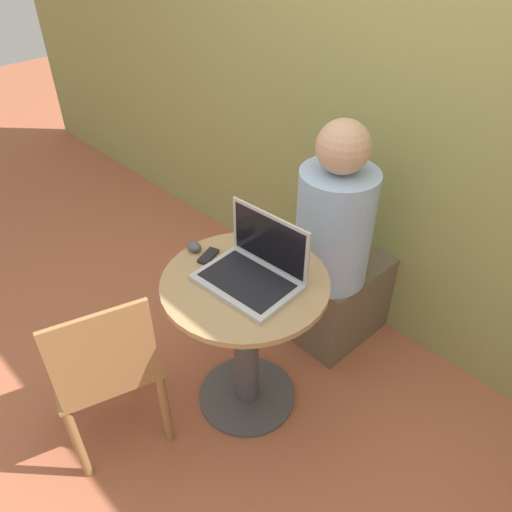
% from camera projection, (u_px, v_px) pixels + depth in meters
% --- Properties ---
extents(ground_plane, '(12.00, 12.00, 0.00)m').
position_uv_depth(ground_plane, '(247.00, 396.00, 2.39)').
color(ground_plane, '#B26042').
extents(back_wall, '(7.00, 0.05, 2.60)m').
position_uv_depth(back_wall, '(400.00, 79.00, 2.11)').
color(back_wall, '#939956').
rests_on(back_wall, ground_plane).
extents(round_table, '(0.67, 0.67, 0.73)m').
position_uv_depth(round_table, '(246.00, 327.00, 2.11)').
color(round_table, '#4C4C51').
rests_on(round_table, ground_plane).
extents(laptop, '(0.39, 0.29, 0.26)m').
position_uv_depth(laptop, '(254.00, 269.00, 1.93)').
color(laptop, '#B7B7BC').
rests_on(laptop, round_table).
extents(cell_phone, '(0.08, 0.11, 0.02)m').
position_uv_depth(cell_phone, '(208.00, 256.00, 2.06)').
color(cell_phone, black).
rests_on(cell_phone, round_table).
extents(computer_mouse, '(0.07, 0.05, 0.04)m').
position_uv_depth(computer_mouse, '(194.00, 247.00, 2.10)').
color(computer_mouse, '#4C4C51').
rests_on(computer_mouse, round_table).
extents(chair_empty, '(0.50, 0.50, 0.85)m').
position_uv_depth(chair_empty, '(106.00, 369.00, 1.96)').
color(chair_empty, '#9E7042').
rests_on(chair_empty, ground_plane).
extents(person_seated, '(0.35, 0.54, 1.23)m').
position_uv_depth(person_seated, '(338.00, 259.00, 2.40)').
color(person_seated, brown).
rests_on(person_seated, ground_plane).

